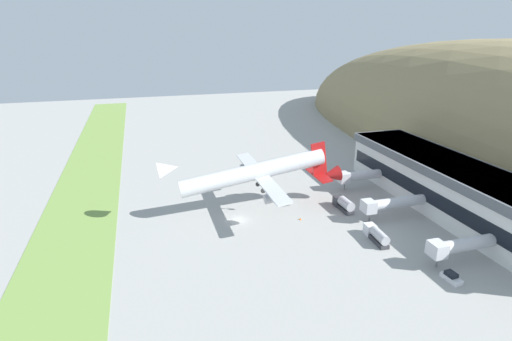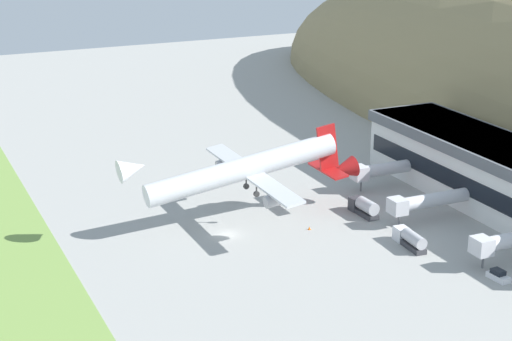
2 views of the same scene
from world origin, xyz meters
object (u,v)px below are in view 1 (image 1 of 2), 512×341
(service_car_0, at_px, (451,277))
(box_truck, at_px, (376,235))
(service_car_1, at_px, (286,164))
(jetway_2, at_px, (458,246))
(fuel_truck, at_px, (344,204))
(jetway_1, at_px, (391,203))
(traffic_cone_0, at_px, (300,219))
(terminal_building, at_px, (454,186))
(jetway_0, at_px, (357,176))
(cargo_airplane, at_px, (257,173))

(service_car_0, height_order, box_truck, box_truck)
(service_car_1, distance_m, box_truck, 52.98)
(jetway_2, distance_m, fuel_truck, 30.43)
(jetway_1, xyz_separation_m, service_car_0, (25.75, -3.85, -3.30))
(jetway_2, xyz_separation_m, traffic_cone_0, (-26.50, -22.56, -3.71))
(jetway_1, relative_size, box_truck, 2.00)
(terminal_building, height_order, box_truck, terminal_building)
(service_car_1, bearing_deg, fuel_truck, 4.01)
(jetway_0, relative_size, service_car_1, 3.06)
(jetway_2, bearing_deg, cargo_airplane, -138.98)
(jetway_1, bearing_deg, box_truck, -46.13)
(service_car_0, xyz_separation_m, service_car_1, (-69.88, -7.12, -0.00))
(box_truck, bearing_deg, service_car_0, 17.43)
(traffic_cone_0, bearing_deg, box_truck, 40.75)
(fuel_truck, height_order, box_truck, fuel_truck)
(fuel_truck, bearing_deg, box_truck, -2.63)
(jetway_1, xyz_separation_m, cargo_airplane, (-14.41, -29.74, 6.00))
(traffic_cone_0, bearing_deg, terminal_building, 80.67)
(jetway_0, distance_m, box_truck, 30.39)
(jetway_2, relative_size, service_car_1, 3.37)
(fuel_truck, height_order, traffic_cone_0, fuel_truck)
(cargo_airplane, distance_m, service_car_1, 36.36)
(jetway_2, bearing_deg, jetway_0, 179.00)
(terminal_building, relative_size, cargo_airplane, 1.50)
(service_car_0, xyz_separation_m, box_truck, (-16.94, -5.32, 0.74))
(terminal_building, bearing_deg, box_truck, -73.52)
(jetway_1, height_order, jetway_2, same)
(jetway_0, bearing_deg, jetway_2, -1.00)
(jetway_2, height_order, box_truck, jetway_2)
(jetway_1, xyz_separation_m, service_car_1, (-44.13, -10.97, -3.30))
(terminal_building, bearing_deg, jetway_2, -38.60)
(jetway_0, xyz_separation_m, jetway_1, (19.38, -1.89, 0.00))
(fuel_truck, bearing_deg, terminal_building, 71.44)
(service_car_0, distance_m, traffic_cone_0, 35.71)
(jetway_2, bearing_deg, fuel_truck, -161.56)
(jetway_1, distance_m, service_car_0, 26.25)
(box_truck, bearing_deg, service_car_1, -178.05)
(service_car_0, bearing_deg, service_car_1, -174.18)
(fuel_truck, xyz_separation_m, box_truck, (16.44, -0.76, -0.14))
(service_car_0, height_order, service_car_1, service_car_0)
(service_car_0, relative_size, service_car_1, 0.93)
(jetway_1, bearing_deg, service_car_0, -8.51)
(service_car_0, distance_m, fuel_truck, 33.70)
(terminal_building, relative_size, jetway_1, 4.25)
(jetway_1, relative_size, fuel_truck, 2.26)
(service_car_0, bearing_deg, traffic_cone_0, -150.61)
(terminal_building, xyz_separation_m, jetway_0, (-20.37, -15.38, -3.14))
(terminal_building, distance_m, traffic_cone_0, 39.75)
(service_car_0, bearing_deg, jetway_0, 172.76)
(box_truck, bearing_deg, cargo_airplane, -138.46)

